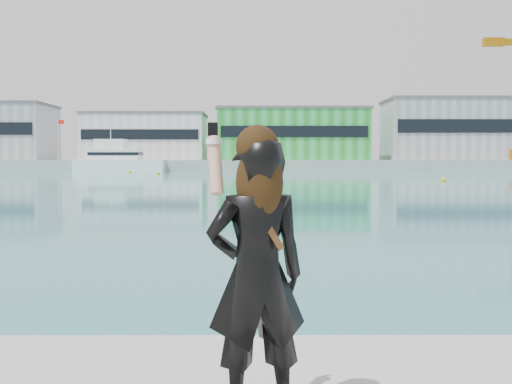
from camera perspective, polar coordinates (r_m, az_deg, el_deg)
far_quay at (r=134.31m, az=-0.26°, el=2.45°), size 320.00×40.00×2.00m
warehouse_white at (r=134.21m, az=-9.73°, el=4.86°), size 24.48×15.35×9.50m
warehouse_green at (r=132.61m, az=3.21°, el=5.14°), size 30.60×16.36×10.50m
warehouse_grey_right at (r=138.29m, az=16.63°, el=5.35°), size 25.50×15.35×12.50m
flagpole_left at (r=131.03m, az=-17.14°, el=4.72°), size 1.28×0.16×8.00m
flagpole_right at (r=127.28m, az=9.77°, el=4.87°), size 1.28×0.16×8.00m
motor_yacht at (r=117.15m, az=-12.15°, el=2.84°), size 16.38×5.64×7.51m
buoy_near at (r=66.63m, az=16.33°, el=0.91°), size 0.50×0.50×0.50m
buoy_far at (r=105.47m, az=-11.15°, el=1.70°), size 0.50×0.50×0.50m
buoy_extra at (r=93.93m, az=-8.69°, el=1.57°), size 0.50×0.50×0.50m
woman at (r=3.71m, az=0.03°, el=-6.71°), size 0.66×0.51×1.69m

